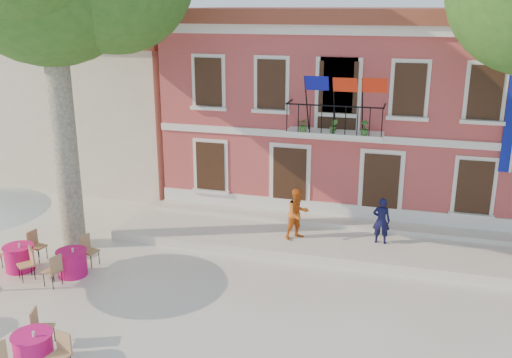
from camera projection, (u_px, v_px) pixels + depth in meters
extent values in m
plane|color=beige|center=(226.00, 298.00, 15.47)|extent=(90.00, 90.00, 0.00)
cube|color=#AD463E|center=(351.00, 111.00, 23.11)|extent=(13.00, 8.00, 7.00)
cube|color=brown|center=(355.00, 15.00, 22.01)|extent=(13.50, 8.50, 0.50)
cube|color=silver|center=(341.00, 30.00, 18.49)|extent=(13.30, 0.35, 0.35)
cube|color=silver|center=(335.00, 134.00, 19.02)|extent=(3.20, 0.90, 0.15)
cube|color=black|center=(334.00, 106.00, 18.36)|extent=(3.20, 0.04, 0.04)
cube|color=#0C118E|center=(305.00, 83.00, 18.05)|extent=(0.76, 0.27, 0.47)
cube|color=red|center=(333.00, 84.00, 17.82)|extent=(0.76, 0.29, 0.47)
cube|color=red|center=(362.00, 85.00, 17.58)|extent=(0.76, 0.27, 0.47)
imported|color=#26591E|center=(304.00, 124.00, 18.91)|extent=(0.43, 0.37, 0.48)
imported|color=#26591E|center=(334.00, 126.00, 18.65)|extent=(0.26, 0.21, 0.48)
imported|color=#26591E|center=(364.00, 128.00, 18.39)|extent=(0.27, 0.27, 0.48)
cube|color=beige|center=(111.00, 106.00, 27.19)|extent=(9.00, 9.00, 6.00)
cube|color=brown|center=(105.00, 37.00, 26.24)|extent=(9.40, 9.40, 0.40)
cube|color=silver|center=(325.00, 239.00, 18.95)|extent=(14.00, 3.40, 0.30)
cylinder|color=#A59E84|center=(64.00, 133.00, 17.81)|extent=(0.76, 0.76, 7.56)
imported|color=black|center=(381.00, 221.00, 18.10)|extent=(0.56, 0.37, 1.52)
imported|color=orange|center=(298.00, 214.00, 18.44)|extent=(1.03, 1.03, 1.69)
cylinder|color=#DA1483|center=(19.00, 258.00, 17.02)|extent=(0.84, 0.84, 0.75)
cylinder|color=#DA1483|center=(18.00, 246.00, 16.90)|extent=(0.90, 0.90, 0.02)
cube|color=tan|center=(26.00, 264.00, 16.41)|extent=(0.59, 0.59, 0.95)
cube|color=tan|center=(38.00, 246.00, 17.64)|extent=(0.48, 0.48, 0.95)
cylinder|color=#DA1483|center=(33.00, 350.00, 12.50)|extent=(0.84, 0.84, 0.75)
cylinder|color=#DA1483|center=(31.00, 335.00, 12.39)|extent=(0.90, 0.90, 0.02)
cube|color=tan|center=(44.00, 328.00, 13.19)|extent=(0.53, 0.53, 0.95)
cube|color=tan|center=(58.00, 356.00, 12.14)|extent=(0.50, 0.50, 0.95)
cylinder|color=#DA1483|center=(72.00, 263.00, 16.69)|extent=(0.84, 0.84, 0.75)
cylinder|color=#DA1483|center=(71.00, 251.00, 16.58)|extent=(0.90, 0.90, 0.02)
cube|color=tan|center=(52.00, 270.00, 16.03)|extent=(0.50, 0.50, 0.95)
cube|color=tan|center=(90.00, 251.00, 17.30)|extent=(0.50, 0.50, 0.95)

